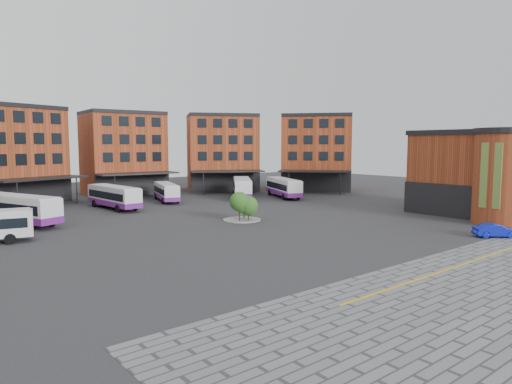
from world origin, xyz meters
TOP-DOWN VIEW (x-y plane):
  - ground at (0.00, 0.00)m, footprint 160.00×160.00m
  - yellow_line at (2.00, -14.00)m, footprint 26.00×0.15m
  - main_building at (-4.77, 38.25)m, footprint 94.14×42.48m
  - east_building at (28.70, -3.06)m, footprint 17.40×15.40m
  - tree_island at (1.93, 11.44)m, footprint 4.40×4.40m
  - bus_b at (-19.00, 24.76)m, footprint 6.72×11.95m
  - bus_c at (-5.89, 30.64)m, footprint 3.44×11.32m
  - bus_d at (3.64, 33.60)m, footprint 5.17×10.20m
  - bus_e at (15.46, 29.63)m, footprint 8.81×10.99m
  - bus_f at (21.44, 26.12)m, footprint 6.73×11.32m
  - blue_car at (14.90, -11.00)m, footprint 3.93×3.63m

SIDE VIEW (x-z plane):
  - ground at x=0.00m, z-range 0.00..0.00m
  - yellow_line at x=2.00m, z-range 0.02..0.04m
  - blue_car at x=14.90m, z-range 0.00..1.31m
  - bus_d at x=3.64m, z-range 0.12..2.92m
  - bus_c at x=-5.89m, z-range 0.13..3.28m
  - bus_f at x=21.44m, z-range 0.13..3.29m
  - bus_e at x=15.46m, z-range 0.14..3.39m
  - tree_island at x=1.93m, z-range 0.04..3.50m
  - bus_b at x=-19.00m, z-range 0.14..3.45m
  - east_building at x=28.70m, z-range -0.01..10.59m
  - main_building at x=-4.77m, z-range -0.07..14.53m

